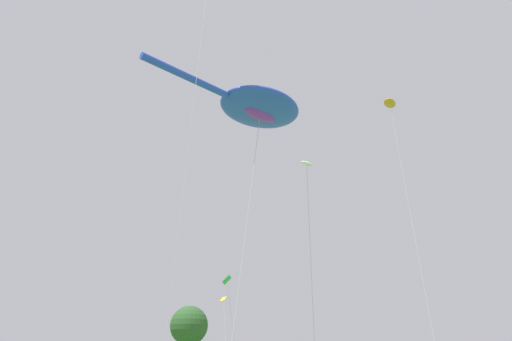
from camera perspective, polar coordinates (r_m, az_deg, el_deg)
big_show_kite at (r=26.28m, az=0.26°, el=8.04°), size 10.22×4.17×15.88m
small_kite_bird_shape at (r=16.80m, az=6.56°, el=-0.69°), size 3.85×3.57×8.54m
small_kite_delta_white at (r=43.31m, az=-4.16°, el=-16.68°), size 2.55×4.44×7.54m
small_kite_box_yellow at (r=30.14m, az=16.77°, el=8.02°), size 4.46×3.38×17.19m
small_kite_tiny_distant at (r=32.36m, az=-3.68°, el=-14.34°), size 2.00×0.78×7.38m
tree_broad_distant at (r=61.33m, az=-8.56°, el=-19.03°), size 4.87×4.87×8.77m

